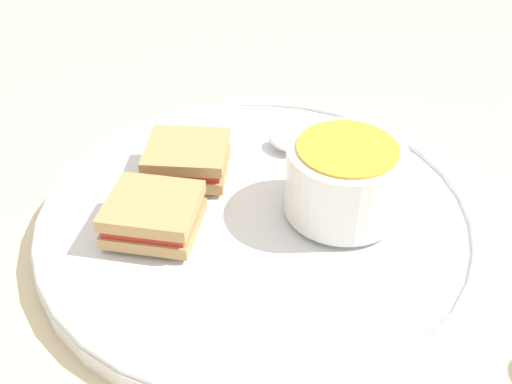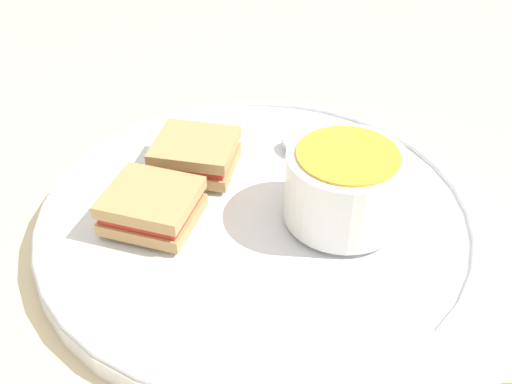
{
  "view_description": "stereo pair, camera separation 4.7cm",
  "coord_description": "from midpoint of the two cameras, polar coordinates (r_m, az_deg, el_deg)",
  "views": [
    {
      "loc": [
        -0.24,
        0.29,
        0.33
      ],
      "look_at": [
        0.0,
        0.0,
        0.04
      ],
      "focal_mm": 42.0,
      "sensor_mm": 36.0,
      "label": 1
    },
    {
      "loc": [
        -0.27,
        0.26,
        0.33
      ],
      "look_at": [
        0.0,
        0.0,
        0.04
      ],
      "focal_mm": 42.0,
      "sensor_mm": 36.0,
      "label": 2
    }
  ],
  "objects": [
    {
      "name": "sandwich_half_far",
      "position": [
        0.47,
        -7.05,
        -1.42
      ],
      "size": [
        0.09,
        0.09,
        0.03
      ],
      "rotation": [
        0.0,
        0.0,
        0.51
      ],
      "color": "tan",
      "rests_on": "plate"
    },
    {
      "name": "ground_plane",
      "position": [
        0.5,
        2.73,
        -3.53
      ],
      "size": [
        2.4,
        2.4,
        0.0
      ],
      "primitive_type": "plane",
      "color": "beige"
    },
    {
      "name": "plate",
      "position": [
        0.49,
        2.76,
        -2.53
      ],
      "size": [
        0.35,
        0.35,
        0.02
      ],
      "color": "white",
      "rests_on": "ground_plane"
    },
    {
      "name": "spoon",
      "position": [
        0.55,
        7.0,
        3.96
      ],
      "size": [
        0.11,
        0.03,
        0.01
      ],
      "rotation": [
        0.0,
        0.0,
        6.19
      ],
      "color": "silver",
      "rests_on": "plate"
    },
    {
      "name": "sandwich_half_near",
      "position": [
        0.52,
        -3.48,
        3.4
      ],
      "size": [
        0.09,
        0.09,
        0.03
      ],
      "rotation": [
        0.0,
        0.0,
        0.61
      ],
      "color": "tan",
      "rests_on": "plate"
    },
    {
      "name": "soup_bowl",
      "position": [
        0.47,
        11.34,
        0.51
      ],
      "size": [
        0.09,
        0.09,
        0.06
      ],
      "color": "white",
      "rests_on": "plate"
    }
  ]
}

